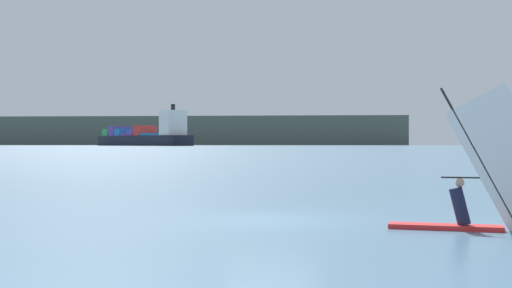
{
  "coord_description": "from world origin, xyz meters",
  "views": [
    {
      "loc": [
        -3.66,
        -17.78,
        2.13
      ],
      "look_at": [
        2.33,
        15.49,
        2.11
      ],
      "focal_mm": 46.14,
      "sensor_mm": 36.0,
      "label": 1
    }
  ],
  "objects": [
    {
      "name": "distant_headland",
      "position": [
        34.5,
        1111.1,
        21.67
      ],
      "size": [
        837.43,
        477.71,
        43.35
      ],
      "primitive_type": "cube",
      "rotation": [
        0.0,
        0.0,
        -0.26
      ],
      "color": "#4C564C",
      "rests_on": "ground_plane"
    },
    {
      "name": "cargo_ship",
      "position": [
        2.54,
        660.83,
        9.66
      ],
      "size": [
        95.47,
        139.26,
        39.96
      ],
      "rotation": [
        0.0,
        0.0,
        2.11
      ],
      "color": "black",
      "rests_on": "ground_plane"
    },
    {
      "name": "ground_plane",
      "position": [
        0.0,
        0.0,
        0.0
      ],
      "size": [
        4000.0,
        4000.0,
        0.0
      ],
      "primitive_type": "plane",
      "color": "#476B84"
    },
    {
      "name": "windsurfer",
      "position": [
        4.56,
        -2.9,
        0.96
      ],
      "size": [
        4.1,
        2.22,
        3.85
      ],
      "rotation": [
        0.0,
        0.0,
        2.69
      ],
      "color": "red",
      "rests_on": "ground_plane"
    }
  ]
}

